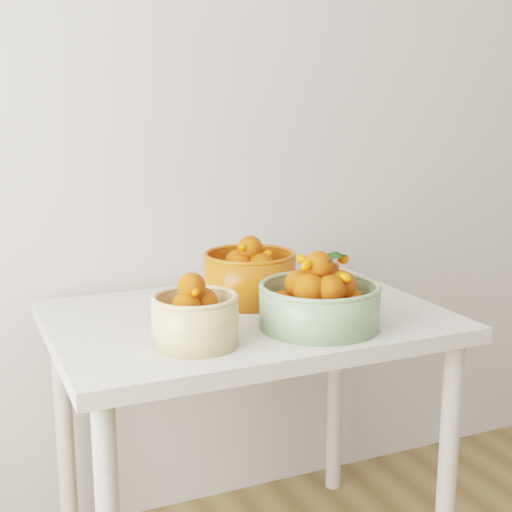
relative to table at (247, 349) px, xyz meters
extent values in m
cube|color=silver|center=(0.34, 0.40, 0.70)|extent=(4.00, 0.04, 2.70)
cube|color=silver|center=(0.00, 0.00, 0.08)|extent=(1.00, 0.70, 0.04)
cylinder|color=silver|center=(0.44, -0.29, -0.30)|extent=(0.05, 0.05, 0.71)
cylinder|color=silver|center=(-0.44, 0.29, -0.30)|extent=(0.05, 0.05, 0.71)
cylinder|color=silver|center=(0.44, 0.29, -0.30)|extent=(0.05, 0.05, 0.71)
cylinder|color=#DABE7B|center=(-0.20, -0.18, 0.15)|extent=(0.24, 0.24, 0.11)
torus|color=#DABE7B|center=(-0.20, -0.18, 0.21)|extent=(0.24, 0.24, 0.01)
sphere|color=#D1660C|center=(-0.15, -0.17, 0.14)|extent=(0.06, 0.06, 0.06)
sphere|color=#F15612|center=(-0.20, -0.13, 0.14)|extent=(0.06, 0.06, 0.06)
sphere|color=#F15612|center=(-0.25, -0.18, 0.14)|extent=(0.06, 0.06, 0.06)
sphere|color=#F15612|center=(-0.20, -0.22, 0.14)|extent=(0.07, 0.07, 0.07)
sphere|color=#F15612|center=(-0.20, -0.18, 0.14)|extent=(0.06, 0.06, 0.06)
sphere|color=#F15612|center=(-0.18, -0.16, 0.19)|extent=(0.07, 0.07, 0.07)
sphere|color=#F15612|center=(-0.23, -0.19, 0.19)|extent=(0.07, 0.07, 0.07)
sphere|color=#F15612|center=(-0.21, -0.18, 0.23)|extent=(0.06, 0.06, 0.06)
ellipsoid|color=#FF5D06|center=(-0.22, -0.17, 0.24)|extent=(0.04, 0.04, 0.03)
ellipsoid|color=#FF5D06|center=(-0.21, -0.20, 0.23)|extent=(0.03, 0.04, 0.03)
ellipsoid|color=#FF5D06|center=(-0.22, -0.17, 0.24)|extent=(0.03, 0.03, 0.03)
ellipsoid|color=#FF5D06|center=(-0.20, -0.18, 0.22)|extent=(0.04, 0.03, 0.03)
cylinder|color=#7CA472|center=(0.12, -0.17, 0.15)|extent=(0.33, 0.33, 0.10)
torus|color=#7CA472|center=(0.12, -0.17, 0.20)|extent=(0.34, 0.34, 0.01)
sphere|color=#F15612|center=(0.21, -0.17, 0.14)|extent=(0.07, 0.07, 0.07)
sphere|color=#F15612|center=(0.18, -0.10, 0.14)|extent=(0.08, 0.08, 0.08)
sphere|color=#F15612|center=(0.12, -0.08, 0.14)|extent=(0.07, 0.07, 0.07)
sphere|color=#F15612|center=(0.05, -0.11, 0.14)|extent=(0.07, 0.07, 0.07)
sphere|color=#F15612|center=(0.02, -0.17, 0.14)|extent=(0.08, 0.08, 0.08)
sphere|color=#F15612|center=(0.05, -0.24, 0.14)|extent=(0.07, 0.07, 0.07)
sphere|color=#F15612|center=(0.12, -0.27, 0.14)|extent=(0.07, 0.07, 0.07)
sphere|color=#F15612|center=(0.18, -0.24, 0.14)|extent=(0.08, 0.08, 0.08)
sphere|color=#F15612|center=(0.12, -0.17, 0.14)|extent=(0.07, 0.07, 0.07)
sphere|color=#F15612|center=(0.16, -0.14, 0.20)|extent=(0.07, 0.07, 0.07)
sphere|color=#F15612|center=(0.12, -0.12, 0.20)|extent=(0.07, 0.07, 0.07)
sphere|color=#F15612|center=(0.07, -0.14, 0.20)|extent=(0.07, 0.07, 0.07)
sphere|color=#F15612|center=(0.07, -0.20, 0.20)|extent=(0.08, 0.08, 0.08)
sphere|color=#F15612|center=(0.12, -0.22, 0.20)|extent=(0.07, 0.07, 0.07)
sphere|color=#F15612|center=(0.16, -0.20, 0.20)|extent=(0.07, 0.07, 0.07)
sphere|color=#F15612|center=(0.11, -0.18, 0.25)|extent=(0.07, 0.07, 0.07)
ellipsoid|color=#FF5D06|center=(0.07, -0.19, 0.26)|extent=(0.05, 0.04, 0.04)
ellipsoid|color=#FF5D06|center=(0.15, -0.14, 0.23)|extent=(0.04, 0.05, 0.04)
ellipsoid|color=#FF5D06|center=(0.12, -0.17, 0.26)|extent=(0.04, 0.03, 0.03)
ellipsoid|color=#FF5D06|center=(0.12, -0.13, 0.22)|extent=(0.03, 0.04, 0.03)
ellipsoid|color=#FF5D06|center=(0.19, -0.16, 0.26)|extent=(0.04, 0.03, 0.03)
ellipsoid|color=#FF5D06|center=(0.10, -0.19, 0.23)|extent=(0.04, 0.04, 0.03)
ellipsoid|color=#FF5D06|center=(0.18, -0.14, 0.23)|extent=(0.04, 0.04, 0.03)
ellipsoid|color=#FF5D06|center=(0.11, -0.17, 0.25)|extent=(0.04, 0.03, 0.03)
ellipsoid|color=#FF5D06|center=(0.13, -0.18, 0.22)|extent=(0.05, 0.04, 0.03)
ellipsoid|color=#FF5D06|center=(0.15, -0.23, 0.23)|extent=(0.04, 0.04, 0.04)
ellipsoid|color=#FF5D06|center=(0.12, -0.17, 0.22)|extent=(0.05, 0.04, 0.04)
ellipsoid|color=#FF5D06|center=(0.10, -0.12, 0.26)|extent=(0.04, 0.04, 0.03)
cylinder|color=#C0460D|center=(0.05, 0.11, 0.16)|extent=(0.32, 0.32, 0.13)
torus|color=#C0460D|center=(0.05, 0.11, 0.23)|extent=(0.32, 0.32, 0.01)
sphere|color=#D1660C|center=(0.13, 0.11, 0.14)|extent=(0.07, 0.07, 0.07)
sphere|color=#F15612|center=(0.10, 0.17, 0.14)|extent=(0.07, 0.07, 0.07)
sphere|color=#F15612|center=(0.02, 0.17, 0.14)|extent=(0.07, 0.07, 0.07)
sphere|color=#F15612|center=(-0.02, 0.11, 0.14)|extent=(0.08, 0.08, 0.08)
sphere|color=#F15612|center=(0.01, 0.05, 0.14)|extent=(0.07, 0.07, 0.07)
sphere|color=#F15612|center=(0.09, 0.04, 0.14)|extent=(0.07, 0.07, 0.07)
sphere|color=#F15612|center=(0.05, 0.11, 0.14)|extent=(0.07, 0.07, 0.07)
sphere|color=#F15612|center=(0.09, 0.13, 0.20)|extent=(0.07, 0.07, 0.07)
sphere|color=#F15612|center=(0.03, 0.14, 0.20)|extent=(0.07, 0.07, 0.07)
sphere|color=#F15612|center=(0.02, 0.09, 0.20)|extent=(0.07, 0.07, 0.07)
sphere|color=#F15612|center=(0.07, 0.07, 0.20)|extent=(0.08, 0.08, 0.08)
sphere|color=#F15612|center=(0.05, 0.11, 0.24)|extent=(0.07, 0.07, 0.07)
ellipsoid|color=#FF5D06|center=(0.05, 0.10, 0.24)|extent=(0.04, 0.04, 0.03)
ellipsoid|color=#FF5D06|center=(0.05, 0.11, 0.23)|extent=(0.03, 0.04, 0.04)
ellipsoid|color=#FF5D06|center=(0.07, 0.12, 0.25)|extent=(0.04, 0.05, 0.03)
ellipsoid|color=#FF5D06|center=(0.06, 0.09, 0.22)|extent=(0.04, 0.04, 0.04)
ellipsoid|color=#FF5D06|center=(0.06, 0.12, 0.25)|extent=(0.04, 0.04, 0.03)
ellipsoid|color=#FF5D06|center=(0.04, 0.11, 0.21)|extent=(0.04, 0.03, 0.04)
ellipsoid|color=#FF5D06|center=(0.09, 0.09, 0.23)|extent=(0.04, 0.04, 0.03)
ellipsoid|color=#FF5D06|center=(0.05, 0.10, 0.22)|extent=(0.04, 0.04, 0.03)
ellipsoid|color=#FF5D06|center=(0.09, 0.12, 0.24)|extent=(0.04, 0.03, 0.03)
ellipsoid|color=#FF5D06|center=(0.03, 0.09, 0.25)|extent=(0.04, 0.05, 0.04)
camera|label=1|loc=(-0.69, -1.63, 0.64)|focal=50.00mm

